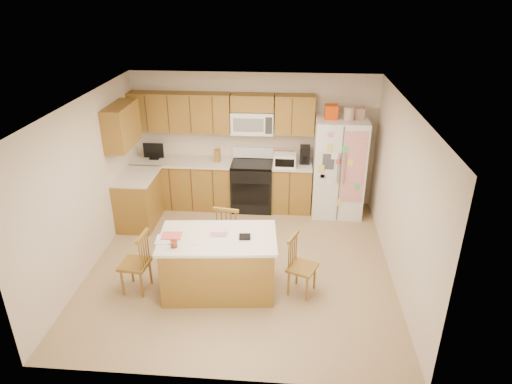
# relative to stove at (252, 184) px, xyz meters

# --- Properties ---
(ground) EXTENTS (4.50, 4.50, 0.00)m
(ground) POSITION_rel_stove_xyz_m (0.00, -1.94, -0.47)
(ground) COLOR #947561
(ground) RESTS_ON ground
(room_shell) EXTENTS (4.60, 4.60, 2.52)m
(room_shell) POSITION_rel_stove_xyz_m (0.00, -1.94, 0.97)
(room_shell) COLOR beige
(room_shell) RESTS_ON ground
(cabinetry) EXTENTS (3.36, 1.56, 2.15)m
(cabinetry) POSITION_rel_stove_xyz_m (-0.98, -0.15, 0.44)
(cabinetry) COLOR olive
(cabinetry) RESTS_ON ground
(stove) EXTENTS (0.76, 0.65, 1.13)m
(stove) POSITION_rel_stove_xyz_m (0.00, 0.00, 0.00)
(stove) COLOR black
(stove) RESTS_ON ground
(refrigerator) EXTENTS (0.90, 0.79, 2.04)m
(refrigerator) POSITION_rel_stove_xyz_m (1.57, -0.06, 0.45)
(refrigerator) COLOR white
(refrigerator) RESTS_ON ground
(island) EXTENTS (1.64, 1.05, 0.95)m
(island) POSITION_rel_stove_xyz_m (-0.24, -2.59, -0.04)
(island) COLOR olive
(island) RESTS_ON ground
(windsor_chair_left) EXTENTS (0.41, 0.42, 0.91)m
(windsor_chair_left) POSITION_rel_stove_xyz_m (-1.37, -2.69, -0.04)
(windsor_chair_left) COLOR olive
(windsor_chair_left) RESTS_ON ground
(windsor_chair_back) EXTENTS (0.47, 0.45, 0.95)m
(windsor_chair_back) POSITION_rel_stove_xyz_m (-0.19, -1.80, -0.02)
(windsor_chair_back) COLOR olive
(windsor_chair_back) RESTS_ON ground
(windsor_chair_right) EXTENTS (0.47, 0.48, 0.87)m
(windsor_chair_right) POSITION_rel_stove_xyz_m (0.89, -2.55, -0.06)
(windsor_chair_right) COLOR olive
(windsor_chair_right) RESTS_ON ground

